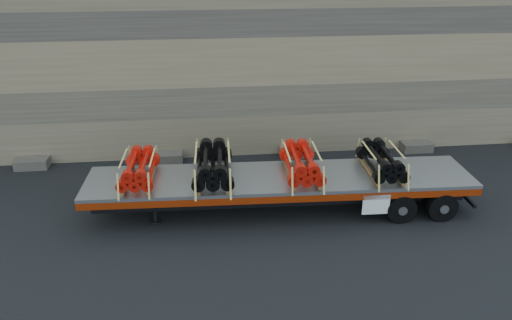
{
  "coord_description": "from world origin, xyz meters",
  "views": [
    {
      "loc": [
        -1.55,
        -13.19,
        7.82
      ],
      "look_at": [
        0.05,
        1.11,
        1.48
      ],
      "focal_mm": 35.0,
      "sensor_mm": 36.0,
      "label": 1
    }
  ],
  "objects_px": {
    "bundle_rear": "(381,162)",
    "bundle_midrear": "(301,164)",
    "trailer": "(280,193)",
    "bundle_midfront": "(213,166)",
    "bundle_front": "(139,170)"
  },
  "relations": [
    {
      "from": "trailer",
      "to": "bundle_rear",
      "type": "distance_m",
      "value": 3.3
    },
    {
      "from": "bundle_midfront",
      "to": "bundle_rear",
      "type": "xyz_separation_m",
      "value": [
        5.2,
        -0.18,
        -0.05
      ]
    },
    {
      "from": "bundle_midfront",
      "to": "bundle_rear",
      "type": "bearing_deg",
      "value": 0.0
    },
    {
      "from": "bundle_midrear",
      "to": "bundle_rear",
      "type": "height_order",
      "value": "bundle_midrear"
    },
    {
      "from": "bundle_midfront",
      "to": "trailer",
      "type": "bearing_deg",
      "value": 0.0
    },
    {
      "from": "bundle_midfront",
      "to": "bundle_midrear",
      "type": "bearing_deg",
      "value": 0.0
    },
    {
      "from": "trailer",
      "to": "bundle_front",
      "type": "relative_size",
      "value": 5.71
    },
    {
      "from": "bundle_front",
      "to": "bundle_midfront",
      "type": "distance_m",
      "value": 2.21
    },
    {
      "from": "trailer",
      "to": "bundle_midfront",
      "type": "xyz_separation_m",
      "value": [
        -2.05,
        0.07,
        1.02
      ]
    },
    {
      "from": "trailer",
      "to": "bundle_front",
      "type": "xyz_separation_m",
      "value": [
        -4.25,
        0.14,
        0.96
      ]
    },
    {
      "from": "trailer",
      "to": "bundle_rear",
      "type": "xyz_separation_m",
      "value": [
        3.15,
        -0.11,
        0.97
      ]
    },
    {
      "from": "trailer",
      "to": "bundle_front",
      "type": "bearing_deg",
      "value": -180.0
    },
    {
      "from": "bundle_midfront",
      "to": "bundle_midrear",
      "type": "relative_size",
      "value": 1.08
    },
    {
      "from": "bundle_rear",
      "to": "bundle_midrear",
      "type": "bearing_deg",
      "value": 180.0
    },
    {
      "from": "bundle_midrear",
      "to": "bundle_rear",
      "type": "distance_m",
      "value": 2.5
    }
  ]
}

